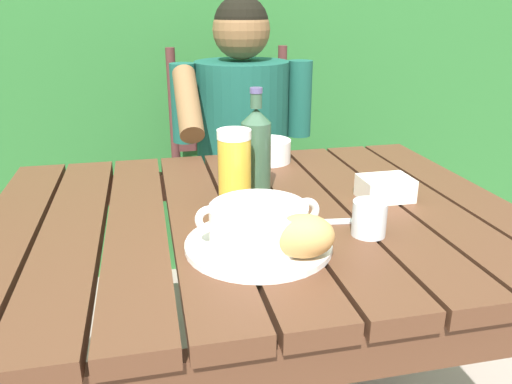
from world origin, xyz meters
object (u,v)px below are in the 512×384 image
object	(u,v)px
beer_glass	(235,170)
beer_bottle	(256,150)
butter_tub	(385,188)
water_glass_small	(369,218)
soup_bowl	(259,223)
diner_bowl	(267,151)
chair_near_diner	(235,189)
person_eating	(244,147)
serving_plate	(259,244)
table_knife	(320,222)
bread_roll	(303,236)

from	to	relation	value
beer_glass	beer_bottle	xyz separation A→B (m)	(0.06, 0.08, 0.02)
beer_bottle	butter_tub	xyz separation A→B (m)	(0.28, -0.09, -0.08)
beer_bottle	water_glass_small	world-z (taller)	beer_bottle
soup_bowl	diner_bowl	xyz separation A→B (m)	(0.14, 0.52, -0.02)
beer_glass	water_glass_small	bearing A→B (deg)	-39.79
chair_near_diner	person_eating	world-z (taller)	person_eating
diner_bowl	person_eating	bearing A→B (deg)	90.50
serving_plate	beer_bottle	xyz separation A→B (m)	(0.06, 0.27, 0.10)
beer_bottle	diner_bowl	xyz separation A→B (m)	(0.09, 0.25, -0.07)
chair_near_diner	butter_tub	world-z (taller)	chair_near_diner
beer_bottle	butter_tub	bearing A→B (deg)	-18.70
soup_bowl	butter_tub	distance (m)	0.38
beer_glass	butter_tub	world-z (taller)	beer_glass
butter_tub	diner_bowl	xyz separation A→B (m)	(-0.19, 0.34, 0.01)
serving_plate	butter_tub	size ratio (longest dim) A/B	2.35
beer_bottle	water_glass_small	bearing A→B (deg)	-58.64
soup_bowl	diner_bowl	world-z (taller)	soup_bowl
soup_bowl	beer_glass	size ratio (longest dim) A/B	1.31
chair_near_diner	table_knife	size ratio (longest dim) A/B	6.04
bread_roll	table_knife	bearing A→B (deg)	60.61
diner_bowl	bread_roll	bearing A→B (deg)	-97.86
soup_bowl	beer_bottle	world-z (taller)	beer_bottle
person_eating	soup_bowl	world-z (taller)	person_eating
person_eating	chair_near_diner	bearing A→B (deg)	89.16
water_glass_small	table_knife	world-z (taller)	water_glass_small
soup_bowl	beer_glass	bearing A→B (deg)	92.34
diner_bowl	soup_bowl	bearing A→B (deg)	-105.33
table_knife	soup_bowl	bearing A→B (deg)	-151.88
person_eating	table_knife	xyz separation A→B (m)	(0.00, -0.78, 0.05)
serving_plate	soup_bowl	bearing A→B (deg)	0.00
beer_glass	water_glass_small	distance (m)	0.30
beer_glass	diner_bowl	world-z (taller)	beer_glass
serving_plate	bread_roll	size ratio (longest dim) A/B	2.20
bread_roll	diner_bowl	size ratio (longest dim) A/B	0.93
beer_glass	diner_bowl	distance (m)	0.36
person_eating	water_glass_small	xyz separation A→B (m)	(0.08, -0.85, 0.08)
butter_tub	table_knife	xyz separation A→B (m)	(-0.19, -0.10, -0.02)
serving_plate	beer_glass	distance (m)	0.21
chair_near_diner	beer_glass	xyz separation A→B (m)	(-0.15, -0.86, 0.36)
serving_plate	bread_roll	xyz separation A→B (m)	(0.06, -0.07, 0.04)
bread_roll	table_knife	world-z (taller)	bread_roll
person_eating	butter_tub	bearing A→B (deg)	-73.92
person_eating	beer_glass	size ratio (longest dim) A/B	6.92
bread_roll	beer_glass	distance (m)	0.28
serving_plate	beer_glass	world-z (taller)	beer_glass
beer_glass	bread_roll	bearing A→B (deg)	-75.53
bread_roll	butter_tub	bearing A→B (deg)	42.61
serving_plate	diner_bowl	size ratio (longest dim) A/B	2.05
serving_plate	diner_bowl	xyz separation A→B (m)	(0.14, 0.52, 0.03)
table_knife	diner_bowl	distance (m)	0.44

